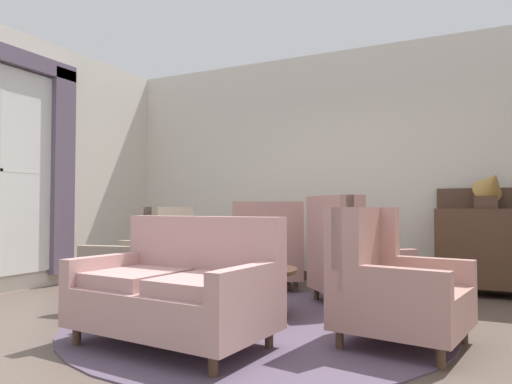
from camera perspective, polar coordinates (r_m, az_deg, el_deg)
The scene contains 15 objects.
ground at distance 3.90m, azimuth -1.85°, elevation -16.62°, with size 9.09×9.09×0.00m, color brown.
wall_back at distance 6.41m, azimuth 9.95°, elevation 3.17°, with size 6.65×0.08×3.11m, color silver.
wall_left at distance 6.54m, azimuth -24.15°, elevation 3.22°, with size 0.08×3.93×3.11m, color silver.
baseboard_back at distance 6.40m, azimuth 9.89°, elevation -10.25°, with size 6.49×0.03×0.12m, color #4C3323.
area_rug at distance 4.15m, azimuth 0.15°, elevation -15.60°, with size 3.22×3.22×0.01m, color #5B4C60.
window_with_curtains at distance 6.04m, azimuth -28.60°, elevation 3.90°, with size 0.12×1.98×2.70m.
coffee_table at distance 4.28m, azimuth -0.83°, elevation -10.34°, with size 0.87×0.87×0.44m.
porcelain_vase at distance 4.24m, azimuth -0.40°, elevation -7.20°, with size 0.19×0.19×0.37m.
settee at distance 3.47m, azimuth -9.58°, elevation -11.77°, with size 1.47×0.94×0.92m.
armchair_foreground_right at distance 5.69m, azimuth 1.23°, elevation -7.45°, with size 1.12×1.13×1.06m.
armchair_beside_settee at distance 3.58m, azimuth 16.18°, elevation -10.98°, with size 0.96×0.96×0.99m.
armchair_near_sideboard at distance 4.84m, azimuth -13.32°, elevation -8.58°, with size 0.97×0.94×1.00m.
armchair_near_window at distance 4.85m, azimuth 11.40°, elevation -8.17°, with size 1.16×1.16×1.11m.
sideboard at distance 5.86m, azimuth 26.33°, elevation -6.01°, with size 1.06×0.43×1.22m.
gramophone at distance 5.76m, azimuth 26.70°, elevation 0.52°, with size 0.45×0.50×0.49m.
Camera 1 is at (1.75, -3.34, 0.98)m, focal length 32.74 mm.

